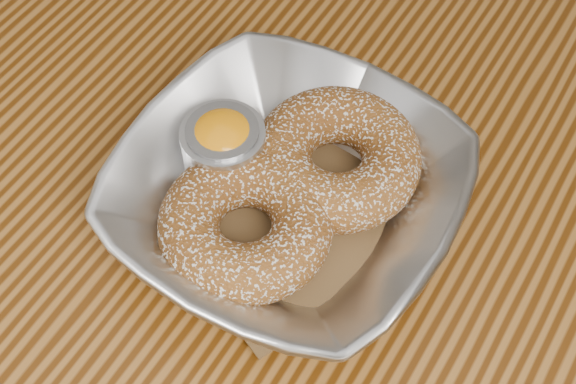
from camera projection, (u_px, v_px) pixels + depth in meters
The scene contains 6 objects.
table at pixel (185, 290), 0.60m from camera, with size 1.20×0.80×0.75m.
serving_bowl at pixel (288, 196), 0.50m from camera, with size 0.21×0.21×0.05m, color #B2B4B9.
parchment at pixel (288, 210), 0.51m from camera, with size 0.14×0.14×0.00m, color brown.
donut_back at pixel (336, 158), 0.51m from camera, with size 0.11×0.11×0.04m, color brown.
donut_front at pixel (246, 224), 0.48m from camera, with size 0.11×0.11×0.04m, color brown.
ramekin at pixel (224, 149), 0.51m from camera, with size 0.05×0.05×0.05m.
Camera 1 is at (0.21, -0.19, 1.19)m, focal length 50.00 mm.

